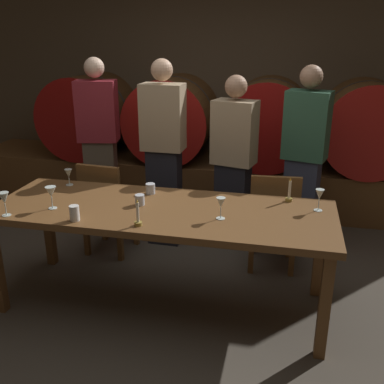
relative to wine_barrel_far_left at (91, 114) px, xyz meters
The scene contains 24 objects.
ground_plane 2.80m from the wine_barrel_far_left, 52.73° to the right, with size 8.69×8.69×0.00m, color #4C443A.
back_wall 1.74m from the wine_barrel_far_left, 19.17° to the left, with size 6.69×0.24×2.95m, color brown.
barrel_shelf 1.75m from the wine_barrel_far_left, ahead, with size 6.02×0.90×0.53m, color brown.
wine_barrel_far_left is the anchor object (origin of this frame).
wine_barrel_center_left 1.05m from the wine_barrel_far_left, ahead, with size 0.96×0.95×0.96m.
wine_barrel_center_right 2.14m from the wine_barrel_far_left, ahead, with size 0.96×0.95×0.96m.
wine_barrel_far_right 3.17m from the wine_barrel_far_left, ahead, with size 0.96×0.95×0.96m.
dining_table 2.70m from the wine_barrel_far_left, 55.09° to the right, with size 2.44×0.86×0.78m.
chair_left 1.81m from the wine_barrel_far_left, 62.09° to the right, with size 0.43×0.43×0.88m.
chair_right 2.80m from the wine_barrel_far_left, 33.17° to the right, with size 0.43×0.43×0.88m.
guest_far_left 1.17m from the wine_barrel_far_left, 61.33° to the right, with size 0.42×0.31×1.73m.
guest_center_left 1.73m from the wine_barrel_far_left, 43.13° to the right, with size 0.38×0.25×1.74m.
guest_center_right 2.20m from the wine_barrel_far_left, 29.77° to the right, with size 0.43×0.32×1.61m.
guest_far_right 2.72m from the wine_barrel_far_left, 21.03° to the right, with size 0.43×0.33×1.69m.
candle_left 2.92m from the wine_barrel_far_left, 59.71° to the right, with size 0.05×0.05×0.18m.
candle_right 3.06m from the wine_barrel_far_left, 37.68° to the right, with size 0.05×0.05×0.18m.
wine_glass_far_left 2.62m from the wine_barrel_far_left, 78.08° to the right, with size 0.07×0.07×0.17m.
wine_glass_left 2.00m from the wine_barrel_far_left, 70.61° to the right, with size 0.06×0.06×0.13m.
wine_glass_center 2.50m from the wine_barrel_far_left, 71.74° to the right, with size 0.08×0.08×0.16m.
wine_glass_right 3.03m from the wine_barrel_far_left, 49.28° to the right, with size 0.06×0.06×0.15m.
wine_glass_far_right 3.30m from the wine_barrel_far_left, 37.43° to the right, with size 0.06×0.06×0.16m.
cup_left 2.74m from the wine_barrel_far_left, 67.77° to the right, with size 0.07×0.07×0.10m, color white.
cup_center 2.57m from the wine_barrel_far_left, 57.86° to the right, with size 0.07×0.07×0.08m, color silver.
cup_right 2.37m from the wine_barrel_far_left, 54.65° to the right, with size 0.07×0.07×0.08m, color silver.
Camera 1 is at (0.80, -2.93, 1.97)m, focal length 41.65 mm.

